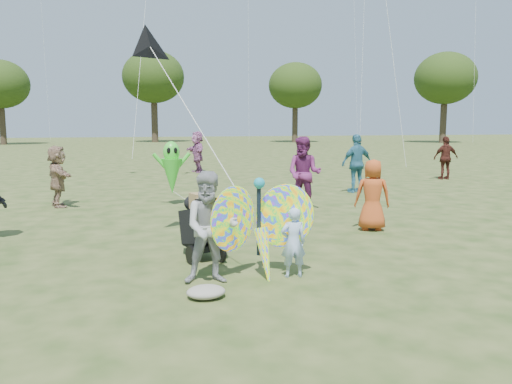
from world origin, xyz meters
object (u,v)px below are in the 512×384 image
(child_girl, at_px, (293,242))
(jogging_stroller, at_px, (201,221))
(alien_kite, at_px, (172,170))
(crowd_e, at_px, (304,174))
(adult_man, at_px, (211,228))
(crowd_d, at_px, (58,176))
(butterfly_kite, at_px, (261,229))
(crowd_a, at_px, (372,195))
(crowd_c, at_px, (357,163))
(crowd_h, at_px, (446,158))
(crowd_j, at_px, (197,152))

(child_girl, bearing_deg, jogging_stroller, -47.89)
(alien_kite, bearing_deg, child_girl, -81.66)
(crowd_e, height_order, alien_kite, crowd_e)
(alien_kite, bearing_deg, adult_man, -91.51)
(crowd_d, bearing_deg, child_girl, -166.18)
(butterfly_kite, bearing_deg, crowd_d, 115.32)
(crowd_a, xyz_separation_m, crowd_c, (2.32, 5.32, 0.20))
(adult_man, distance_m, crowd_h, 15.39)
(crowd_e, height_order, crowd_h, crowd_e)
(crowd_c, height_order, alien_kite, crowd_c)
(crowd_d, height_order, crowd_h, crowd_h)
(crowd_c, relative_size, butterfly_kite, 1.08)
(adult_man, height_order, butterfly_kite, adult_man)
(crowd_e, xyz_separation_m, crowd_h, (7.98, 5.18, -0.09))
(crowd_c, xyz_separation_m, crowd_e, (-2.82, -2.64, 0.00))
(child_girl, distance_m, crowd_j, 15.99)
(crowd_d, relative_size, alien_kite, 0.94)
(crowd_a, bearing_deg, alien_kite, -27.98)
(crowd_c, bearing_deg, butterfly_kite, 47.58)
(crowd_d, distance_m, alien_kite, 3.02)
(adult_man, bearing_deg, jogging_stroller, 94.90)
(crowd_a, height_order, butterfly_kite, butterfly_kite)
(adult_man, relative_size, crowd_e, 0.83)
(crowd_h, bearing_deg, crowd_c, 33.22)
(child_girl, relative_size, alien_kite, 0.59)
(crowd_h, distance_m, alien_kite, 11.72)
(child_girl, distance_m, butterfly_kite, 0.51)
(jogging_stroller, bearing_deg, crowd_j, 64.44)
(child_girl, xyz_separation_m, crowd_e, (2.18, 5.27, 0.43))
(crowd_a, distance_m, jogging_stroller, 3.95)
(crowd_e, bearing_deg, adult_man, -85.60)
(crowd_h, xyz_separation_m, alien_kite, (-11.16, -3.58, 0.11))
(crowd_h, relative_size, butterfly_kite, 0.98)
(child_girl, bearing_deg, butterfly_kite, -6.55)
(crowd_j, bearing_deg, child_girl, -13.79)
(child_girl, relative_size, crowd_c, 0.54)
(adult_man, height_order, jogging_stroller, adult_man)
(crowd_e, xyz_separation_m, jogging_stroller, (-3.27, -3.84, -0.33))
(crowd_d, xyz_separation_m, crowd_e, (6.13, -2.22, 0.12))
(crowd_a, height_order, crowd_j, crowd_j)
(adult_man, bearing_deg, crowd_e, 65.78)
(crowd_h, height_order, crowd_j, crowd_j)
(crowd_e, bearing_deg, crowd_a, -42.37)
(crowd_c, relative_size, crowd_j, 1.00)
(child_girl, height_order, alien_kite, alien_kite)
(crowd_j, bearing_deg, alien_kite, -22.88)
(jogging_stroller, bearing_deg, adult_man, -110.71)
(adult_man, distance_m, crowd_j, 16.06)
(crowd_e, relative_size, crowd_h, 1.10)
(jogging_stroller, height_order, butterfly_kite, butterfly_kite)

